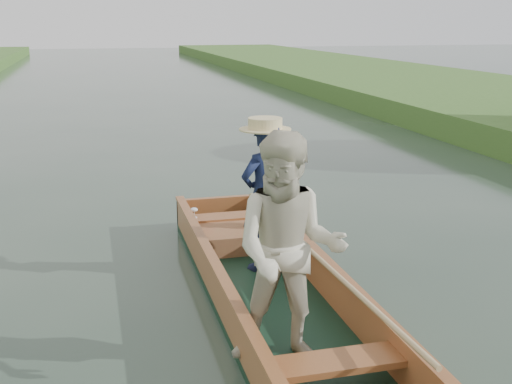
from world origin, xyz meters
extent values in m
plane|color=#283D30|center=(0.00, 0.00, 0.00)|extent=(120.00, 120.00, 0.00)
cube|color=black|center=(0.00, 0.00, 0.04)|extent=(1.10, 5.00, 0.08)
cube|color=#A25D32|center=(-0.51, 0.00, 0.24)|extent=(0.08, 5.00, 0.32)
cube|color=#A25D32|center=(0.51, 0.00, 0.24)|extent=(0.08, 5.00, 0.32)
cube|color=#A25D32|center=(0.00, 2.46, 0.24)|extent=(1.10, 0.08, 0.32)
cube|color=#A25D32|center=(-0.51, 0.00, 0.42)|extent=(0.10, 5.00, 0.04)
cube|color=#A25D32|center=(0.51, 0.00, 0.42)|extent=(0.10, 5.00, 0.04)
cube|color=#A25D32|center=(0.00, 1.90, 0.30)|extent=(0.94, 0.30, 0.05)
cube|color=#A25D32|center=(0.00, -1.60, 0.30)|extent=(0.94, 0.30, 0.05)
imported|color=#131C3D|center=(0.14, 0.76, 0.85)|extent=(0.65, 0.54, 1.54)
cylinder|color=beige|center=(0.14, 0.76, 1.58)|extent=(0.52, 0.52, 0.12)
imported|color=beige|center=(-0.20, -1.12, 0.96)|extent=(1.03, 0.92, 1.76)
cube|color=maroon|center=(-0.08, 1.57, 0.19)|extent=(0.85, 0.90, 0.22)
sphere|color=tan|center=(0.24, 1.47, 0.43)|extent=(0.23, 0.23, 0.23)
sphere|color=tan|center=(0.24, 1.46, 0.60)|extent=(0.17, 0.17, 0.17)
sphere|color=tan|center=(0.17, 1.46, 0.67)|extent=(0.06, 0.06, 0.06)
sphere|color=tan|center=(0.30, 1.46, 0.67)|extent=(0.06, 0.06, 0.06)
sphere|color=tan|center=(0.24, 1.39, 0.58)|extent=(0.07, 0.07, 0.07)
sphere|color=tan|center=(0.13, 1.45, 0.46)|extent=(0.08, 0.08, 0.08)
sphere|color=tan|center=(0.34, 1.45, 0.46)|extent=(0.08, 0.08, 0.08)
sphere|color=tan|center=(0.18, 1.44, 0.33)|extent=(0.09, 0.09, 0.09)
sphere|color=tan|center=(0.29, 1.44, 0.33)|extent=(0.09, 0.09, 0.09)
cylinder|color=silver|center=(-0.42, 1.90, 0.33)|extent=(0.07, 0.07, 0.01)
cylinder|color=silver|center=(-0.42, 1.90, 0.37)|extent=(0.01, 0.01, 0.08)
ellipsoid|color=silver|center=(-0.42, 1.90, 0.43)|extent=(0.09, 0.09, 0.05)
cylinder|color=tan|center=(0.43, -0.15, 0.46)|extent=(0.04, 4.12, 0.19)
camera|label=1|loc=(-1.52, -5.31, 2.58)|focal=45.00mm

